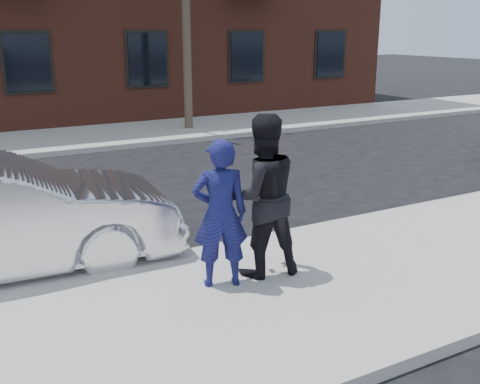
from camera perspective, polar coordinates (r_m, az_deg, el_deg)
ground at (r=6.76m, az=-2.74°, el=-12.00°), size 100.00×100.00×0.00m
near_sidewalk at (r=6.52m, az=-1.76°, el=-12.34°), size 50.00×3.50×0.15m
near_curb at (r=8.01m, az=-7.64°, el=-6.81°), size 50.00×0.10×0.15m
far_sidewalk at (r=17.10m, az=-19.55°, el=4.83°), size 50.00×3.50×0.15m
far_curb at (r=15.36m, az=-18.41°, el=3.72°), size 50.00×0.10×0.15m
man_hoodie at (r=6.72m, az=-2.03°, el=-2.23°), size 0.77×0.62×1.83m
man_peacoat at (r=7.01m, az=2.21°, el=-0.41°), size 1.12×0.94×2.07m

